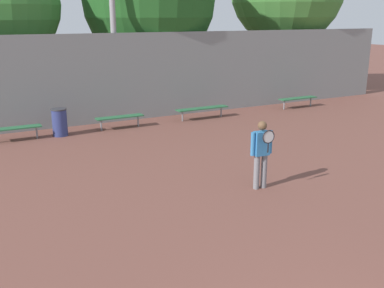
{
  "coord_description": "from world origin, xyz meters",
  "views": [
    {
      "loc": [
        -3.68,
        -2.19,
        3.96
      ],
      "look_at": [
        1.2,
        7.13,
        0.95
      ],
      "focal_mm": 42.0,
      "sensor_mm": 36.0,
      "label": 1
    }
  ],
  "objects_px": {
    "tennis_player": "(261,151)",
    "bench_adjacent_court": "(202,109)",
    "bench_courtside_near": "(16,129)",
    "bench_courtside_far": "(298,99)",
    "tree_green_tall": "(149,0)",
    "bench_by_gate": "(120,118)",
    "trash_bin": "(60,122)",
    "tree_green_broad": "(5,5)"
  },
  "relations": [
    {
      "from": "tennis_player",
      "to": "bench_adjacent_court",
      "type": "height_order",
      "value": "tennis_player"
    },
    {
      "from": "bench_courtside_far",
      "to": "tree_green_tall",
      "type": "xyz_separation_m",
      "value": [
        -5.49,
        3.7,
        4.21
      ]
    },
    {
      "from": "tennis_player",
      "to": "tree_green_tall",
      "type": "bearing_deg",
      "value": 85.34
    },
    {
      "from": "bench_adjacent_court",
      "to": "bench_by_gate",
      "type": "distance_m",
      "value": 3.41
    },
    {
      "from": "bench_by_gate",
      "to": "tennis_player",
      "type": "bearing_deg",
      "value": -81.81
    },
    {
      "from": "bench_courtside_near",
      "to": "tree_green_tall",
      "type": "bearing_deg",
      "value": 30.3
    },
    {
      "from": "trash_bin",
      "to": "tree_green_tall",
      "type": "distance_m",
      "value": 7.43
    },
    {
      "from": "bench_courtside_far",
      "to": "bench_adjacent_court",
      "type": "bearing_deg",
      "value": 180.0
    },
    {
      "from": "bench_courtside_near",
      "to": "bench_courtside_far",
      "type": "height_order",
      "value": "same"
    },
    {
      "from": "trash_bin",
      "to": "tree_green_broad",
      "type": "distance_m",
      "value": 5.69
    },
    {
      "from": "trash_bin",
      "to": "tree_green_broad",
      "type": "height_order",
      "value": "tree_green_broad"
    },
    {
      "from": "bench_adjacent_court",
      "to": "bench_courtside_far",
      "type": "bearing_deg",
      "value": 0.0
    },
    {
      "from": "bench_by_gate",
      "to": "tree_green_broad",
      "type": "bearing_deg",
      "value": 126.99
    },
    {
      "from": "bench_courtside_far",
      "to": "tree_green_tall",
      "type": "bearing_deg",
      "value": 146.0
    },
    {
      "from": "bench_courtside_far",
      "to": "bench_by_gate",
      "type": "distance_m",
      "value": 8.27
    },
    {
      "from": "trash_bin",
      "to": "bench_adjacent_court",
      "type": "bearing_deg",
      "value": 0.16
    },
    {
      "from": "tennis_player",
      "to": "bench_adjacent_court",
      "type": "bearing_deg",
      "value": 76.11
    },
    {
      "from": "bench_courtside_far",
      "to": "trash_bin",
      "type": "height_order",
      "value": "trash_bin"
    },
    {
      "from": "bench_courtside_near",
      "to": "bench_courtside_far",
      "type": "relative_size",
      "value": 0.85
    },
    {
      "from": "bench_courtside_far",
      "to": "tree_green_tall",
      "type": "distance_m",
      "value": 7.84
    },
    {
      "from": "bench_courtside_near",
      "to": "bench_courtside_far",
      "type": "bearing_deg",
      "value": 0.0
    },
    {
      "from": "bench_courtside_near",
      "to": "tree_green_tall",
      "type": "relative_size",
      "value": 0.21
    },
    {
      "from": "tree_green_tall",
      "to": "trash_bin",
      "type": "bearing_deg",
      "value": -142.93
    },
    {
      "from": "bench_adjacent_court",
      "to": "tree_green_broad",
      "type": "height_order",
      "value": "tree_green_broad"
    },
    {
      "from": "bench_courtside_far",
      "to": "bench_by_gate",
      "type": "xyz_separation_m",
      "value": [
        -8.27,
        -0.0,
        -0.0
      ]
    },
    {
      "from": "trash_bin",
      "to": "tennis_player",
      "type": "bearing_deg",
      "value": -66.09
    },
    {
      "from": "bench_courtside_far",
      "to": "tree_green_broad",
      "type": "relative_size",
      "value": 0.29
    },
    {
      "from": "bench_courtside_near",
      "to": "bench_by_gate",
      "type": "xyz_separation_m",
      "value": [
        3.55,
        -0.0,
        0.0
      ]
    },
    {
      "from": "tennis_player",
      "to": "bench_by_gate",
      "type": "height_order",
      "value": "tennis_player"
    },
    {
      "from": "bench_courtside_near",
      "to": "bench_by_gate",
      "type": "bearing_deg",
      "value": -0.0
    },
    {
      "from": "bench_courtside_far",
      "to": "tree_green_broad",
      "type": "xyz_separation_m",
      "value": [
        -11.33,
        4.06,
        3.93
      ]
    },
    {
      "from": "tennis_player",
      "to": "tree_green_tall",
      "type": "height_order",
      "value": "tree_green_tall"
    },
    {
      "from": "bench_by_gate",
      "to": "trash_bin",
      "type": "relative_size",
      "value": 1.86
    },
    {
      "from": "bench_courtside_near",
      "to": "bench_adjacent_court",
      "type": "distance_m",
      "value": 6.97
    },
    {
      "from": "bench_by_gate",
      "to": "bench_courtside_far",
      "type": "bearing_deg",
      "value": 0.0
    },
    {
      "from": "bench_adjacent_court",
      "to": "tree_green_tall",
      "type": "bearing_deg",
      "value": 99.68
    },
    {
      "from": "bench_courtside_near",
      "to": "trash_bin",
      "type": "bearing_deg",
      "value": -0.64
    },
    {
      "from": "bench_by_gate",
      "to": "trash_bin",
      "type": "distance_m",
      "value": 2.14
    },
    {
      "from": "bench_courtside_near",
      "to": "bench_by_gate",
      "type": "distance_m",
      "value": 3.55
    },
    {
      "from": "tree_green_tall",
      "to": "tree_green_broad",
      "type": "relative_size",
      "value": 1.16
    },
    {
      "from": "tree_green_broad",
      "to": "bench_adjacent_court",
      "type": "bearing_deg",
      "value": -32.11
    },
    {
      "from": "tennis_player",
      "to": "tree_green_tall",
      "type": "distance_m",
      "value": 11.61
    }
  ]
}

